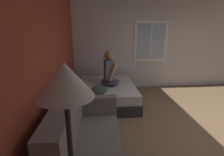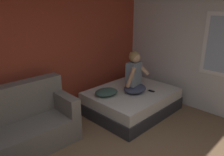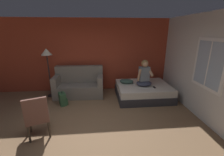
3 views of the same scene
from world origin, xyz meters
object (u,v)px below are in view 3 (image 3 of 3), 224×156
(side_chair, at_px, (37,115))
(floor_lamp, at_px, (47,57))
(backpack, at_px, (63,99))
(throw_pillow, at_px, (126,81))
(person_seated, at_px, (144,75))
(couch, at_px, (79,85))
(cell_phone, at_px, (154,87))
(bed, at_px, (143,91))

(side_chair, bearing_deg, floor_lamp, 99.46)
(backpack, relative_size, throw_pillow, 0.95)
(person_seated, relative_size, throw_pillow, 1.82)
(couch, relative_size, throw_pillow, 3.59)
(person_seated, height_order, throw_pillow, person_seated)
(throw_pillow, relative_size, cell_phone, 3.33)
(cell_phone, bearing_deg, backpack, 175.97)
(bed, bearing_deg, throw_pillow, 160.00)
(couch, xyz_separation_m, cell_phone, (2.51, -0.74, 0.09))
(person_seated, xyz_separation_m, throw_pillow, (-0.54, 0.28, -0.29))
(side_chair, distance_m, cell_phone, 3.48)
(cell_phone, relative_size, floor_lamp, 0.08)
(bed, height_order, side_chair, side_chair)
(couch, distance_m, side_chair, 2.32)
(backpack, xyz_separation_m, floor_lamp, (-0.56, 0.76, 1.24))
(cell_phone, bearing_deg, throw_pillow, 144.14)
(floor_lamp, bearing_deg, backpack, -53.47)
(throw_pillow, height_order, cell_phone, throw_pillow)
(side_chair, distance_m, person_seated, 3.35)
(couch, xyz_separation_m, side_chair, (-0.63, -2.22, 0.14))
(bed, bearing_deg, person_seated, -100.47)
(side_chair, xyz_separation_m, backpack, (0.19, 1.48, -0.34))
(throw_pillow, xyz_separation_m, floor_lamp, (-2.69, 0.24, 0.88))
(floor_lamp, bearing_deg, couch, -0.88)
(side_chair, relative_size, person_seated, 1.12)
(cell_phone, bearing_deg, side_chair, -158.78)
(floor_lamp, bearing_deg, throw_pillow, -5.09)
(person_seated, xyz_separation_m, backpack, (-2.67, -0.24, -0.64))
(bed, bearing_deg, couch, 169.22)
(person_seated, distance_m, throw_pillow, 0.67)
(side_chair, distance_m, backpack, 1.53)
(throw_pillow, bearing_deg, person_seated, -27.01)
(backpack, relative_size, cell_phone, 3.18)
(backpack, xyz_separation_m, cell_phone, (2.96, 0.00, 0.29))
(bed, xyz_separation_m, backpack, (-2.68, -0.31, -0.04))
(throw_pillow, distance_m, floor_lamp, 2.84)
(backpack, distance_m, cell_phone, 2.97)
(couch, relative_size, side_chair, 1.76)
(side_chair, xyz_separation_m, floor_lamp, (-0.37, 2.24, 0.90))
(bed, xyz_separation_m, person_seated, (-0.01, -0.07, 0.60))
(backpack, height_order, cell_phone, cell_phone)
(person_seated, bearing_deg, floor_lamp, 170.93)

